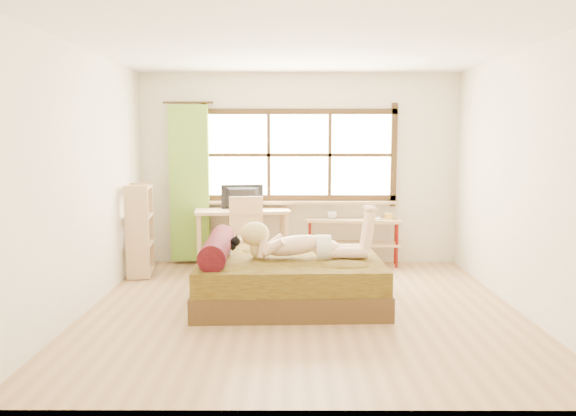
{
  "coord_description": "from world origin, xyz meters",
  "views": [
    {
      "loc": [
        -0.14,
        -5.76,
        1.78
      ],
      "look_at": [
        -0.15,
        0.2,
        1.04
      ],
      "focal_mm": 35.0,
      "sensor_mm": 36.0,
      "label": 1
    }
  ],
  "objects_px": {
    "woman": "(303,231)",
    "kitten": "(224,245)",
    "pipe_shelf": "(354,231)",
    "bookshelf": "(140,230)",
    "desk": "(242,217)",
    "chair": "(247,231)",
    "bed": "(285,277)"
  },
  "relations": [
    {
      "from": "woman",
      "to": "kitten",
      "type": "height_order",
      "value": "woman"
    },
    {
      "from": "pipe_shelf",
      "to": "bookshelf",
      "type": "xyz_separation_m",
      "value": [
        -2.86,
        -0.65,
        0.12
      ]
    },
    {
      "from": "kitten",
      "to": "pipe_shelf",
      "type": "height_order",
      "value": "pipe_shelf"
    },
    {
      "from": "desk",
      "to": "bookshelf",
      "type": "distance_m",
      "value": 1.4
    },
    {
      "from": "bookshelf",
      "to": "pipe_shelf",
      "type": "bearing_deg",
      "value": 6.15
    },
    {
      "from": "bookshelf",
      "to": "kitten",
      "type": "bearing_deg",
      "value": -47.97
    },
    {
      "from": "kitten",
      "to": "chair",
      "type": "height_order",
      "value": "chair"
    },
    {
      "from": "kitten",
      "to": "bookshelf",
      "type": "relative_size",
      "value": 0.25
    },
    {
      "from": "kitten",
      "to": "pipe_shelf",
      "type": "distance_m",
      "value": 2.38
    },
    {
      "from": "bed",
      "to": "chair",
      "type": "xyz_separation_m",
      "value": [
        -0.52,
        1.35,
        0.29
      ]
    },
    {
      "from": "bed",
      "to": "bookshelf",
      "type": "xyz_separation_m",
      "value": [
        -1.89,
        1.17,
        0.33
      ]
    },
    {
      "from": "desk",
      "to": "pipe_shelf",
      "type": "bearing_deg",
      "value": -3.15
    },
    {
      "from": "desk",
      "to": "pipe_shelf",
      "type": "xyz_separation_m",
      "value": [
        1.57,
        0.12,
        -0.22
      ]
    },
    {
      "from": "chair",
      "to": "bookshelf",
      "type": "xyz_separation_m",
      "value": [
        -1.37,
        -0.17,
        0.04
      ]
    },
    {
      "from": "bed",
      "to": "bookshelf",
      "type": "distance_m",
      "value": 2.25
    },
    {
      "from": "woman",
      "to": "desk",
      "type": "relative_size",
      "value": 1.03
    },
    {
      "from": "bed",
      "to": "kitten",
      "type": "distance_m",
      "value": 0.76
    },
    {
      "from": "woman",
      "to": "bookshelf",
      "type": "distance_m",
      "value": 2.43
    },
    {
      "from": "kitten",
      "to": "chair",
      "type": "xyz_separation_m",
      "value": [
        0.15,
        1.25,
        -0.05
      ]
    },
    {
      "from": "bed",
      "to": "bookshelf",
      "type": "bearing_deg",
      "value": 146.25
    },
    {
      "from": "chair",
      "to": "bed",
      "type": "bearing_deg",
      "value": -76.51
    },
    {
      "from": "woman",
      "to": "desk",
      "type": "distance_m",
      "value": 1.93
    },
    {
      "from": "desk",
      "to": "bed",
      "type": "bearing_deg",
      "value": -77.97
    },
    {
      "from": "pipe_shelf",
      "to": "woman",
      "type": "bearing_deg",
      "value": -105.45
    },
    {
      "from": "kitten",
      "to": "pipe_shelf",
      "type": "relative_size",
      "value": 0.22
    },
    {
      "from": "chair",
      "to": "desk",
      "type": "bearing_deg",
      "value": 96.33
    },
    {
      "from": "bed",
      "to": "kitten",
      "type": "xyz_separation_m",
      "value": [
        -0.67,
        0.1,
        0.35
      ]
    },
    {
      "from": "bed",
      "to": "chair",
      "type": "bearing_deg",
      "value": 109.01
    },
    {
      "from": "bed",
      "to": "desk",
      "type": "xyz_separation_m",
      "value": [
        -0.6,
        1.71,
        0.43
      ]
    },
    {
      "from": "bookshelf",
      "to": "bed",
      "type": "bearing_deg",
      "value": -38.5
    },
    {
      "from": "woman",
      "to": "desk",
      "type": "bearing_deg",
      "value": 112.66
    },
    {
      "from": "woman",
      "to": "kitten",
      "type": "distance_m",
      "value": 0.9
    }
  ]
}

